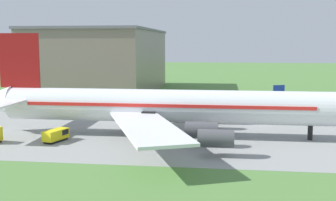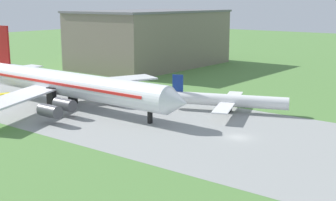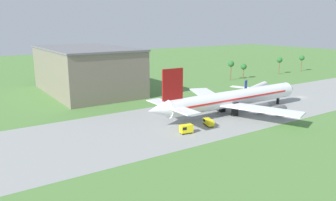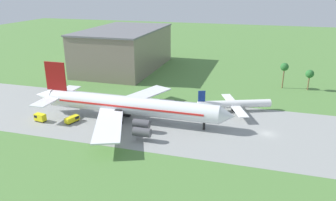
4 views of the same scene
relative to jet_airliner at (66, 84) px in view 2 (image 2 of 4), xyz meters
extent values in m
plane|color=#517F3D|center=(46.54, 2.45, -5.55)|extent=(600.00, 600.00, 0.00)
cube|color=gray|center=(46.54, 2.45, -5.54)|extent=(320.00, 44.00, 0.02)
cylinder|color=white|center=(1.30, 0.00, 0.06)|extent=(60.38, 6.03, 6.03)
cone|color=white|center=(33.90, 0.00, 0.06)|extent=(4.82, 5.91, 5.91)
cube|color=red|center=(1.30, 0.00, 0.51)|extent=(51.32, 6.15, 0.60)
cube|color=maroon|center=(-27.08, 0.00, 8.20)|extent=(7.84, 0.50, 10.25)
cube|color=white|center=(-27.39, 0.00, 0.96)|extent=(5.43, 24.12, 0.30)
cube|color=white|center=(-0.22, -13.70, -1.00)|extent=(17.53, 28.35, 0.44)
cube|color=white|center=(-0.22, 13.70, -1.00)|extent=(17.53, 28.35, 0.44)
cylinder|color=#4C4C51|center=(7.84, -7.23, -2.75)|extent=(5.43, 2.71, 2.71)
cylinder|color=#4C4C51|center=(10.28, -13.26, -2.75)|extent=(5.43, 2.71, 2.71)
cylinder|color=#4C4C51|center=(7.84, 7.23, -2.75)|extent=(5.43, 2.71, 2.71)
cylinder|color=#4C4C51|center=(10.28, 13.26, -2.75)|extent=(5.43, 2.71, 2.71)
cube|color=black|center=(26.65, 0.00, -3.05)|extent=(0.70, 0.90, 5.01)
cube|color=black|center=(-1.72, -3.32, -3.05)|extent=(2.40, 1.20, 5.01)
cube|color=black|center=(-1.72, 3.32, -3.05)|extent=(2.40, 1.20, 5.01)
cylinder|color=white|center=(34.36, 19.31, -2.80)|extent=(26.50, 12.73, 2.90)
cube|color=navy|center=(22.91, 14.79, 0.69)|extent=(2.52, 1.18, 4.07)
cube|color=white|center=(34.36, 19.31, -3.09)|extent=(12.27, 24.17, 0.24)
cube|color=black|center=(34.36, 19.31, -4.17)|extent=(2.08, 2.87, 2.76)
cube|color=black|center=(-17.48, -7.03, -5.35)|extent=(2.98, 4.60, 0.40)
cube|color=yellow|center=(-17.48, -7.03, -4.30)|extent=(3.39, 5.37, 1.71)
cube|color=black|center=(-17.07, -5.72, -4.04)|extent=(2.47, 2.28, 0.90)
cube|color=slate|center=(-30.73, 68.81, 4.96)|extent=(36.00, 60.00, 21.03)
cube|color=slate|center=(-30.73, 68.81, 15.87)|extent=(36.72, 61.20, 0.80)
camera|label=1|loc=(11.11, -75.50, 11.44)|focal=45.00mm
camera|label=2|loc=(88.62, -73.25, 19.95)|focal=50.00mm
camera|label=3|loc=(-86.08, -85.39, 27.00)|focal=35.00mm
camera|label=4|loc=(42.78, -96.32, 39.00)|focal=35.00mm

